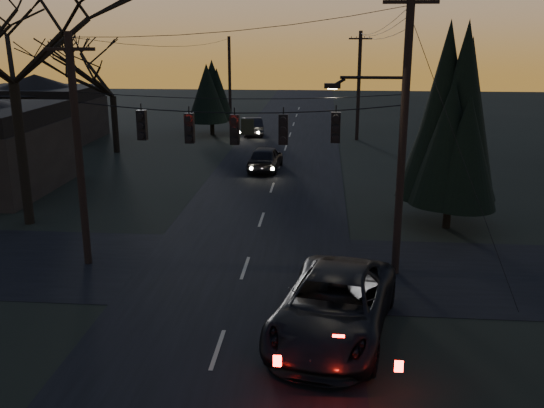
# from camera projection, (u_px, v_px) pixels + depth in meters

# --- Properties ---
(main_road) EXTENTS (8.00, 120.00, 0.02)m
(main_road) POSITION_uv_depth(u_px,v_px,m) (269.00, 197.00, 32.09)
(main_road) COLOR black
(main_road) RESTS_ON ground
(cross_road) EXTENTS (60.00, 7.00, 0.02)m
(cross_road) POSITION_uv_depth(u_px,v_px,m) (245.00, 268.00, 22.51)
(cross_road) COLOR black
(cross_road) RESTS_ON ground
(utility_pole_right) EXTENTS (5.00, 0.30, 10.00)m
(utility_pole_right) POSITION_uv_depth(u_px,v_px,m) (395.00, 273.00, 22.07)
(utility_pole_right) COLOR black
(utility_pole_right) RESTS_ON ground
(utility_pole_left) EXTENTS (1.80, 0.30, 8.50)m
(utility_pole_left) POSITION_uv_depth(u_px,v_px,m) (89.00, 263.00, 23.00)
(utility_pole_left) COLOR black
(utility_pole_left) RESTS_ON ground
(utility_pole_far_r) EXTENTS (1.80, 0.30, 8.50)m
(utility_pole_far_r) POSITION_uv_depth(u_px,v_px,m) (357.00, 140.00, 48.88)
(utility_pole_far_r) COLOR black
(utility_pole_far_r) RESTS_ON ground
(utility_pole_far_l) EXTENTS (0.30, 0.30, 8.00)m
(utility_pole_far_l) POSITION_uv_depth(u_px,v_px,m) (231.00, 124.00, 57.48)
(utility_pole_far_l) COLOR black
(utility_pole_far_l) RESTS_ON ground
(span_signal_assembly) EXTENTS (11.50, 0.44, 1.57)m
(span_signal_assembly) POSITION_uv_depth(u_px,v_px,m) (236.00, 128.00, 21.08)
(span_signal_assembly) COLOR black
(span_signal_assembly) RESTS_ON ground
(bare_tree_left) EXTENTS (8.93, 8.93, 12.68)m
(bare_tree_left) POSITION_uv_depth(u_px,v_px,m) (7.00, 22.00, 25.33)
(bare_tree_left) COLOR black
(bare_tree_left) RESTS_ON ground
(evergreen_right) EXTENTS (4.57, 4.57, 7.87)m
(evergreen_right) POSITION_uv_depth(u_px,v_px,m) (454.00, 127.00, 25.92)
(evergreen_right) COLOR black
(evergreen_right) RESTS_ON ground
(bare_tree_dist) EXTENTS (7.88, 7.88, 8.08)m
(bare_tree_dist) POSITION_uv_depth(u_px,v_px,m) (111.00, 73.00, 42.38)
(bare_tree_dist) COLOR black
(bare_tree_dist) RESTS_ON ground
(evergreen_dist) EXTENTS (3.59, 3.59, 5.60)m
(evergreen_dist) POSITION_uv_depth(u_px,v_px,m) (211.00, 94.00, 50.49)
(evergreen_dist) COLOR black
(evergreen_dist) RESTS_ON ground
(house_left_far) EXTENTS (9.00, 7.00, 5.20)m
(house_left_far) POSITION_uv_depth(u_px,v_px,m) (38.00, 107.00, 48.32)
(house_left_far) COLOR black
(house_left_far) RESTS_ON ground
(suv_near) EXTENTS (4.26, 6.98, 1.81)m
(suv_near) POSITION_uv_depth(u_px,v_px,m) (334.00, 307.00, 17.33)
(suv_near) COLOR black
(suv_near) RESTS_ON ground
(sedan_oncoming_a) EXTENTS (2.12, 4.65, 1.55)m
(sedan_oncoming_a) POSITION_uv_depth(u_px,v_px,m) (265.00, 158.00, 38.06)
(sedan_oncoming_a) COLOR black
(sedan_oncoming_a) RESTS_ON ground
(sedan_oncoming_b) EXTENTS (2.41, 4.67, 1.47)m
(sedan_oncoming_b) POSITION_uv_depth(u_px,v_px,m) (252.00, 126.00, 51.01)
(sedan_oncoming_b) COLOR black
(sedan_oncoming_b) RESTS_ON ground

